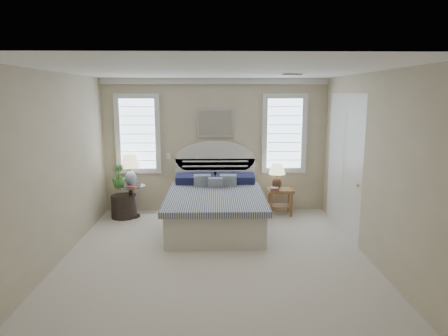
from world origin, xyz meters
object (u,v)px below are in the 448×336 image
at_px(lamp_left, 130,166).
at_px(nightstand_right, 280,196).
at_px(side_table_left, 131,198).
at_px(bed, 215,206).
at_px(lamp_right, 277,173).
at_px(floor_pot, 124,206).

bearing_deg(lamp_left, nightstand_right, 0.74).
relative_size(side_table_left, lamp_left, 1.02).
bearing_deg(bed, nightstand_right, 28.03).
bearing_deg(lamp_right, nightstand_right, 7.98).
height_order(side_table_left, lamp_right, lamp_right).
bearing_deg(floor_pot, nightstand_right, 2.12).
bearing_deg(lamp_right, lamp_left, -179.46).
xyz_separation_m(bed, lamp_right, (1.22, 0.68, 0.46)).
bearing_deg(side_table_left, nightstand_right, 1.94).
height_order(side_table_left, nightstand_right, side_table_left).
distance_m(bed, floor_pot, 1.89).
distance_m(side_table_left, lamp_right, 2.91).
relative_size(side_table_left, lamp_right, 1.20).
relative_size(bed, lamp_right, 4.33).
xyz_separation_m(floor_pot, lamp_right, (3.01, 0.10, 0.63)).
distance_m(side_table_left, lamp_left, 0.62).
height_order(bed, lamp_left, bed).
bearing_deg(nightstand_right, lamp_right, -172.02).
distance_m(nightstand_right, lamp_left, 3.02).
relative_size(lamp_left, lamp_right, 1.17).
xyz_separation_m(side_table_left, lamp_right, (2.87, 0.09, 0.46)).
xyz_separation_m(bed, floor_pot, (-1.79, 0.58, -0.16)).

